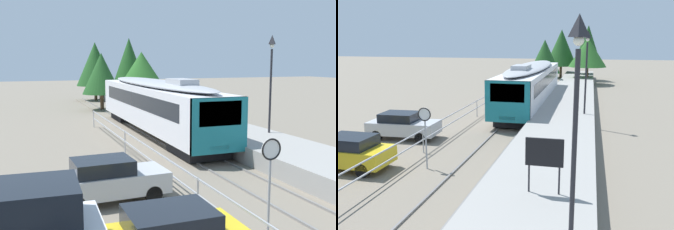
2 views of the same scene
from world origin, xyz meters
TOP-DOWN VIEW (x-y plane):
  - ground_plane at (-3.00, 22.00)m, footprint 160.00×160.00m
  - track_rails at (0.00, 22.00)m, footprint 3.20×60.00m
  - commuter_train at (0.00, 25.61)m, footprint 2.82×18.04m
  - station_platform at (3.25, 22.00)m, footprint 3.90×60.00m
  - platform_lamp_mid_platform at (4.55, 19.47)m, footprint 0.34×0.34m
  - speed_limit_sign at (-2.12, 9.89)m, footprint 0.61×0.10m
  - carpark_fence at (-3.30, 12.00)m, footprint 0.06×36.06m
  - parked_hatchback_silver at (-5.66, 14.28)m, footprint 4.08×1.95m
  - tree_behind_carpark at (-0.67, 39.87)m, footprint 3.78×3.78m
  - tree_behind_station_far at (4.35, 42.97)m, footprint 4.74×4.74m
  - tree_distant_left at (0.52, 49.54)m, footprint 4.52×4.52m
  - tree_distant_centre at (4.29, 47.81)m, footprint 3.71×3.71m

SIDE VIEW (x-z plane):
  - ground_plane at x=-3.00m, z-range 0.00..0.00m
  - track_rails at x=0.00m, z-range -0.04..0.10m
  - station_platform at x=3.25m, z-range 0.00..0.90m
  - parked_hatchback_silver at x=-5.66m, z-range 0.03..1.56m
  - carpark_fence at x=-3.30m, z-range 0.28..1.53m
  - speed_limit_sign at x=-2.12m, z-range 0.72..3.53m
  - commuter_train at x=0.00m, z-range 0.27..4.01m
  - tree_behind_carpark at x=-0.67m, z-range 0.81..6.44m
  - tree_behind_station_far at x=4.35m, z-range 1.11..6.93m
  - tree_distant_left at x=0.52m, z-range 0.92..7.97m
  - platform_lamp_mid_platform at x=4.55m, z-range 1.95..7.30m
  - tree_distant_centre at x=4.29m, z-range 1.17..8.73m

